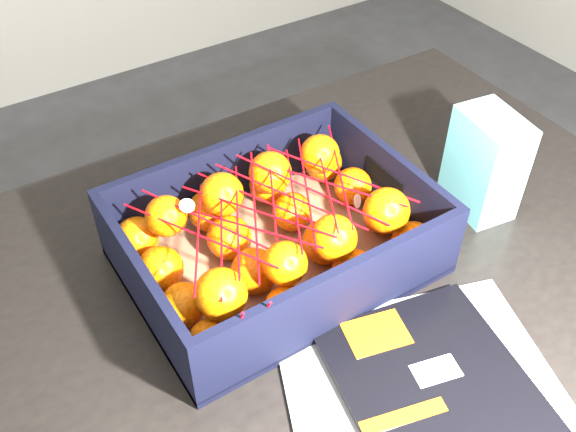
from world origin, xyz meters
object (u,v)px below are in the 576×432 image
table (292,329)px  retail_carton (485,164)px  magazine_stack (435,406)px  produce_crate (276,244)px

table → retail_carton: bearing=-2.5°
magazine_stack → retail_carton: bearing=38.3°
table → produce_crate: size_ratio=3.08×
table → produce_crate: produce_crate is taller
table → retail_carton: retail_carton is taller
retail_carton → table: bearing=-174.0°
magazine_stack → produce_crate: size_ratio=1.02×
table → magazine_stack: magazine_stack is taller
retail_carton → produce_crate: bearing=177.7°
produce_crate → retail_carton: 0.33m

